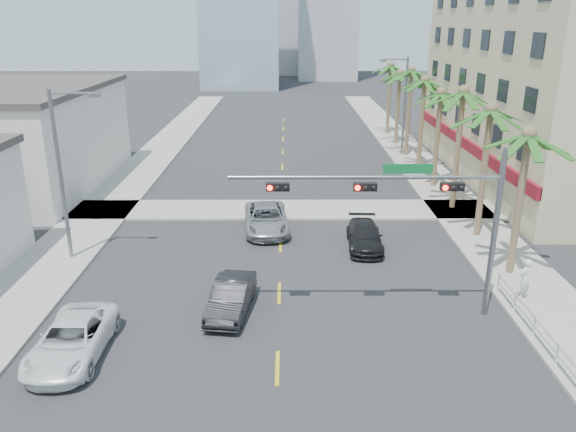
% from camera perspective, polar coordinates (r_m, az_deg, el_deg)
% --- Properties ---
extents(sidewalk_right, '(4.00, 120.00, 0.15)m').
position_cam_1_polar(sidewalk_right, '(37.68, 17.85, -0.36)').
color(sidewalk_right, gray).
rests_on(sidewalk_right, ground).
extents(sidewalk_left, '(4.00, 120.00, 0.15)m').
position_cam_1_polar(sidewalk_left, '(37.90, -19.17, -0.40)').
color(sidewalk_left, gray).
rests_on(sidewalk_left, ground).
extents(sidewalk_cross, '(80.00, 4.00, 0.15)m').
position_cam_1_polar(sidewalk_cross, '(37.72, -0.69, 0.63)').
color(sidewalk_cross, gray).
rests_on(sidewalk_cross, ground).
extents(building_right, '(15.25, 28.00, 15.00)m').
position_cam_1_polar(building_right, '(49.02, 26.65, 11.88)').
color(building_right, '#C2B489').
rests_on(building_right, ground).
extents(building_left_far, '(11.00, 18.00, 7.20)m').
position_cam_1_polar(building_left_far, '(46.99, -25.35, 6.98)').
color(building_left_far, beige).
rests_on(building_left_far, ground).
extents(traffic_signal_mast, '(11.12, 0.54, 7.20)m').
position_cam_1_polar(traffic_signal_mast, '(23.46, 13.25, 1.13)').
color(traffic_signal_mast, slate).
rests_on(traffic_signal_mast, ground).
extents(palm_tree_0, '(4.80, 4.80, 7.80)m').
position_cam_1_polar(palm_tree_0, '(28.54, 23.27, 7.49)').
color(palm_tree_0, brown).
rests_on(palm_tree_0, ground).
extents(palm_tree_1, '(4.80, 4.80, 8.16)m').
position_cam_1_polar(palm_tree_1, '(33.25, 19.93, 10.00)').
color(palm_tree_1, brown).
rests_on(palm_tree_1, ground).
extents(palm_tree_2, '(4.80, 4.80, 8.52)m').
position_cam_1_polar(palm_tree_2, '(38.09, 17.40, 11.86)').
color(palm_tree_2, brown).
rests_on(palm_tree_2, ground).
extents(palm_tree_3, '(4.80, 4.80, 7.80)m').
position_cam_1_polar(palm_tree_3, '(43.13, 15.29, 11.90)').
color(palm_tree_3, brown).
rests_on(palm_tree_3, ground).
extents(palm_tree_4, '(4.80, 4.80, 8.16)m').
position_cam_1_polar(palm_tree_4, '(48.10, 13.72, 13.16)').
color(palm_tree_4, brown).
rests_on(palm_tree_4, ground).
extents(palm_tree_5, '(4.80, 4.80, 8.52)m').
position_cam_1_polar(palm_tree_5, '(53.12, 12.44, 14.17)').
color(palm_tree_5, brown).
rests_on(palm_tree_5, ground).
extents(palm_tree_6, '(4.80, 4.80, 7.80)m').
position_cam_1_polar(palm_tree_6, '(58.25, 11.30, 13.98)').
color(palm_tree_6, brown).
rests_on(palm_tree_6, ground).
extents(palm_tree_7, '(4.80, 4.80, 8.16)m').
position_cam_1_polar(palm_tree_7, '(63.31, 10.41, 14.76)').
color(palm_tree_7, brown).
rests_on(palm_tree_7, ground).
extents(streetlight_left, '(2.55, 0.25, 9.00)m').
position_cam_1_polar(streetlight_left, '(30.79, -21.85, 4.56)').
color(streetlight_left, slate).
rests_on(streetlight_left, ground).
extents(streetlight_right, '(2.55, 0.25, 9.00)m').
position_cam_1_polar(streetlight_right, '(53.29, 11.58, 11.29)').
color(streetlight_right, slate).
rests_on(streetlight_right, ground).
extents(guardrail, '(0.08, 8.08, 1.00)m').
position_cam_1_polar(guardrail, '(24.92, 23.79, -9.98)').
color(guardrail, silver).
rests_on(guardrail, ground).
extents(car_parked_far, '(2.44, 5.22, 1.45)m').
position_cam_1_polar(car_parked_far, '(23.25, -21.10, -11.65)').
color(car_parked_far, white).
rests_on(car_parked_far, ground).
extents(car_lane_left, '(2.05, 4.52, 1.44)m').
position_cam_1_polar(car_lane_left, '(24.91, -5.80, -8.18)').
color(car_lane_left, black).
rests_on(car_lane_left, ground).
extents(car_lane_center, '(2.97, 5.68, 1.53)m').
position_cam_1_polar(car_lane_center, '(34.04, -2.22, -0.27)').
color(car_lane_center, '#B3B3B8').
rests_on(car_lane_center, ground).
extents(car_lane_right, '(2.06, 4.66, 1.33)m').
position_cam_1_polar(car_lane_right, '(31.84, 7.78, -2.05)').
color(car_lane_right, black).
rests_on(car_lane_right, ground).
extents(pedestrian, '(0.82, 0.78, 1.88)m').
position_cam_1_polar(pedestrian, '(27.75, 22.92, -5.85)').
color(pedestrian, white).
rests_on(pedestrian, sidewalk_right).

